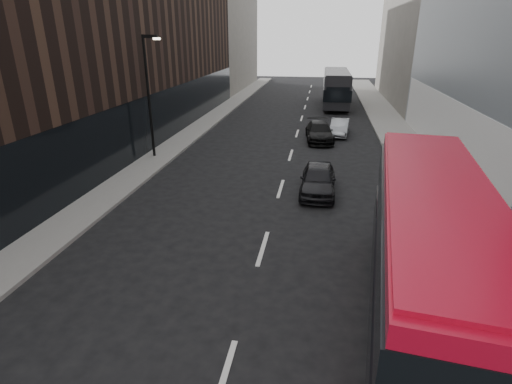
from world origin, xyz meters
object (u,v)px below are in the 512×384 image
at_px(street_lamp, 149,89).
at_px(car_b, 340,127).
at_px(red_bus, 427,255).
at_px(grey_bus, 336,87).
at_px(car_c, 319,132).
at_px(car_a, 318,179).

bearing_deg(street_lamp, car_b, 34.93).
height_order(red_bus, car_b, red_bus).
relative_size(grey_bus, car_c, 2.47).
bearing_deg(car_a, car_b, 84.33).
bearing_deg(car_c, grey_bus, 79.23).
bearing_deg(car_b, car_c, -121.46).
bearing_deg(grey_bus, car_b, -89.99).
bearing_deg(red_bus, car_c, 105.21).
height_order(grey_bus, car_b, grey_bus).
height_order(street_lamp, grey_bus, street_lamp).
relative_size(red_bus, car_a, 2.53).
height_order(street_lamp, car_a, street_lamp).
height_order(street_lamp, car_b, street_lamp).
bearing_deg(car_a, red_bus, -73.39).
xyz_separation_m(grey_bus, car_c, (-1.40, -15.51, -1.27)).
height_order(red_bus, car_a, red_bus).
height_order(street_lamp, red_bus, street_lamp).
relative_size(street_lamp, grey_bus, 0.63).
xyz_separation_m(car_a, car_b, (1.37, 12.20, -0.09)).
relative_size(street_lamp, red_bus, 0.68).
distance_m(street_lamp, car_c, 12.11).
bearing_deg(grey_bus, red_bus, -88.09).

